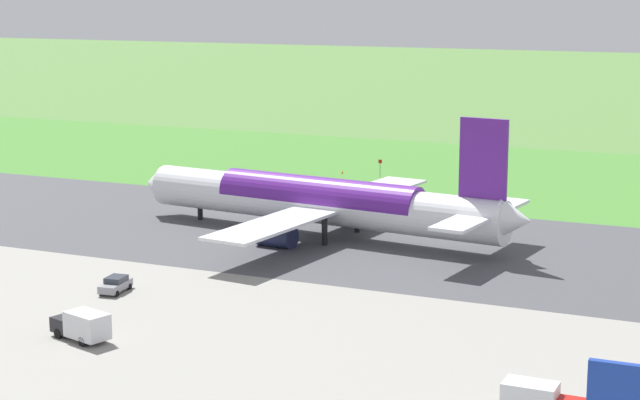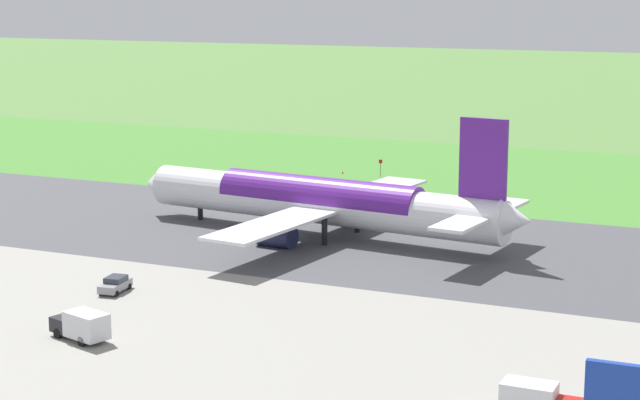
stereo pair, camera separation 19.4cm
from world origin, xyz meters
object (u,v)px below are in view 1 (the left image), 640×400
(traffic_cone_orange, at_px, (342,172))
(service_truck_baggage, at_px, (82,325))
(no_stopping_sign, at_px, (380,167))
(airliner_main, at_px, (323,201))
(service_car_followme, at_px, (116,284))

(traffic_cone_orange, bearing_deg, service_truck_baggage, 98.41)
(service_truck_baggage, distance_m, traffic_cone_orange, 88.97)
(no_stopping_sign, distance_m, traffic_cone_orange, 6.93)
(airliner_main, xyz_separation_m, traffic_cone_orange, (15.56, -42.78, -4.08))
(service_car_followme, height_order, no_stopping_sign, no_stopping_sign)
(service_truck_baggage, relative_size, no_stopping_sign, 2.17)
(airliner_main, bearing_deg, service_car_followme, 74.47)
(airliner_main, height_order, service_truck_baggage, airliner_main)
(no_stopping_sign, xyz_separation_m, traffic_cone_orange, (6.77, -0.46, -1.41))
(service_car_followme, xyz_separation_m, traffic_cone_orange, (6.86, -74.11, -0.57))
(airliner_main, relative_size, service_truck_baggage, 8.73)
(service_truck_baggage, relative_size, service_car_followme, 1.41)
(airliner_main, height_order, traffic_cone_orange, airliner_main)
(service_car_followme, bearing_deg, airliner_main, -105.53)
(service_truck_baggage, relative_size, traffic_cone_orange, 11.27)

